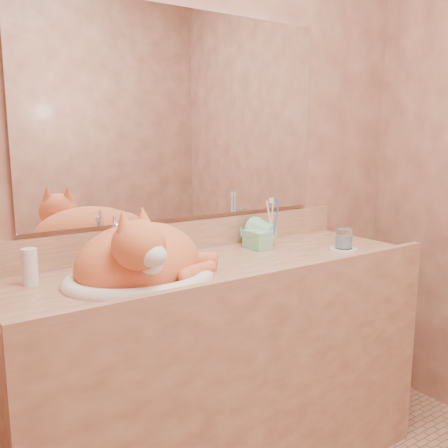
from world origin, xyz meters
TOP-DOWN VIEW (x-y plane):
  - wall_back at (0.00, 1.00)m, footprint 2.40×0.02m
  - vanity_counter at (0.00, 0.72)m, footprint 1.60×0.55m
  - mirror at (0.00, 0.99)m, footprint 1.30×0.02m
  - sink_basin at (-0.33, 0.70)m, footprint 0.55×0.48m
  - faucet at (-0.33, 0.90)m, footprint 0.06×0.13m
  - cat at (-0.32, 0.72)m, footprint 0.58×0.53m
  - soap_dispenser at (0.27, 0.80)m, footprint 0.08×0.08m
  - toothbrush_cup at (0.33, 0.83)m, footprint 0.14×0.14m
  - toothbrushes at (0.33, 0.83)m, footprint 0.03×0.03m
  - saucer at (0.53, 0.62)m, footprint 0.11×0.11m
  - water_glass at (0.53, 0.62)m, footprint 0.07×0.07m
  - lotion_bottle at (-0.64, 0.85)m, footprint 0.05×0.05m

SIDE VIEW (x-z plane):
  - vanity_counter at x=0.00m, z-range 0.00..0.85m
  - saucer at x=0.53m, z-range 0.85..0.86m
  - water_glass at x=0.53m, z-range 0.86..0.94m
  - toothbrush_cup at x=0.33m, z-range 0.85..0.96m
  - lotion_bottle at x=-0.64m, z-range 0.85..0.97m
  - sink_basin at x=-0.33m, z-range 0.85..1.01m
  - cat at x=-0.32m, z-range 0.80..1.06m
  - soap_dispenser at x=0.27m, z-range 0.85..1.02m
  - faucet at x=-0.33m, z-range 0.85..1.02m
  - toothbrushes at x=0.33m, z-range 0.87..1.08m
  - wall_back at x=0.00m, z-range 0.00..2.50m
  - mirror at x=0.00m, z-range 0.99..1.79m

